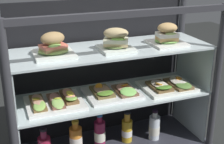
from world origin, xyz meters
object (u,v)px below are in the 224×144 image
open_sandwich_tray_far_right (169,85)px  juice_bottle_front_middle (76,141)px  plated_roll_sandwich_center (116,41)px  juice_bottle_front_second (127,130)px  open_sandwich_tray_near_left_corner (55,101)px  plated_roll_sandwich_near_left_corner (167,36)px  open_sandwich_tray_left_of_center (113,92)px  juice_bottle_back_right (100,134)px  juice_bottle_front_left_end (154,127)px  plated_roll_sandwich_far_left (53,47)px

open_sandwich_tray_far_right → juice_bottle_front_middle: (-0.57, 0.02, -0.27)m
plated_roll_sandwich_center → juice_bottle_front_second: bearing=27.9°
open_sandwich_tray_near_left_corner → juice_bottle_front_middle: 0.29m
plated_roll_sandwich_near_left_corner → open_sandwich_tray_near_left_corner: size_ratio=0.64×
open_sandwich_tray_left_of_center → open_sandwich_tray_far_right: size_ratio=1.00×
juice_bottle_back_right → juice_bottle_front_second: size_ratio=1.10×
open_sandwich_tray_near_left_corner → open_sandwich_tray_far_right: size_ratio=1.00×
plated_roll_sandwich_center → open_sandwich_tray_left_of_center: plated_roll_sandwich_center is taller
open_sandwich_tray_far_right → juice_bottle_front_second: open_sandwich_tray_far_right is taller
open_sandwich_tray_far_right → juice_bottle_front_left_end: bearing=165.9°
plated_roll_sandwich_center → juice_bottle_front_middle: (-0.24, 0.02, -0.57)m
plated_roll_sandwich_far_left → plated_roll_sandwich_near_left_corner: size_ratio=1.05×
plated_roll_sandwich_far_left → juice_bottle_front_middle: (0.09, -0.00, -0.57)m
open_sandwich_tray_left_of_center → juice_bottle_back_right: (-0.08, 0.01, -0.27)m
juice_bottle_front_second → open_sandwich_tray_far_right: bearing=-12.8°
open_sandwich_tray_left_of_center → juice_bottle_front_second: open_sandwich_tray_left_of_center is taller
plated_roll_sandwich_near_left_corner → juice_bottle_back_right: size_ratio=0.86×
plated_roll_sandwich_near_left_corner → open_sandwich_tray_left_of_center: plated_roll_sandwich_near_left_corner is taller
open_sandwich_tray_far_right → juice_bottle_front_second: bearing=167.2°
plated_roll_sandwich_near_left_corner → juice_bottle_front_second: plated_roll_sandwich_near_left_corner is taller
plated_roll_sandwich_center → juice_bottle_front_second: plated_roll_sandwich_center is taller
plated_roll_sandwich_far_left → juice_bottle_back_right: size_ratio=0.90×
open_sandwich_tray_near_left_corner → open_sandwich_tray_far_right: open_sandwich_tray_near_left_corner is taller
open_sandwich_tray_near_left_corner → juice_bottle_front_left_end: (0.61, -0.01, -0.28)m
plated_roll_sandwich_center → plated_roll_sandwich_near_left_corner: (0.31, 0.00, -0.00)m
plated_roll_sandwich_far_left → open_sandwich_tray_left_of_center: bearing=1.3°
plated_roll_sandwich_center → open_sandwich_tray_left_of_center: (-0.00, 0.03, -0.30)m
plated_roll_sandwich_near_left_corner → open_sandwich_tray_left_of_center: (-0.31, 0.03, -0.30)m
plated_roll_sandwich_far_left → open_sandwich_tray_near_left_corner: plated_roll_sandwich_far_left is taller
plated_roll_sandwich_center → juice_bottle_back_right: (-0.08, 0.04, -0.57)m
plated_roll_sandwich_center → plated_roll_sandwich_near_left_corner: plated_roll_sandwich_near_left_corner is taller
open_sandwich_tray_far_right → plated_roll_sandwich_center: bearing=179.3°
open_sandwich_tray_left_of_center → juice_bottle_front_middle: size_ratio=1.36×
plated_roll_sandwich_far_left → juice_bottle_back_right: bearing=4.7°
open_sandwich_tray_near_left_corner → open_sandwich_tray_far_right: 0.68m
juice_bottle_back_right → plated_roll_sandwich_center: bearing=-28.0°
plated_roll_sandwich_near_left_corner → juice_bottle_front_left_end: size_ratio=0.97×
plated_roll_sandwich_near_left_corner → plated_roll_sandwich_far_left: bearing=178.3°
juice_bottle_back_right → juice_bottle_front_second: bearing=2.0°
plated_roll_sandwich_center → open_sandwich_tray_far_right: (0.34, -0.00, -0.30)m
plated_roll_sandwich_far_left → open_sandwich_tray_near_left_corner: bearing=-179.6°
open_sandwich_tray_left_of_center → open_sandwich_tray_far_right: open_sandwich_tray_left_of_center is taller
plated_roll_sandwich_far_left → juice_bottle_back_right: (0.25, 0.02, -0.57)m
open_sandwich_tray_left_of_center → open_sandwich_tray_far_right: 0.34m
open_sandwich_tray_near_left_corner → juice_bottle_front_left_end: open_sandwich_tray_near_left_corner is taller
plated_roll_sandwich_far_left → open_sandwich_tray_far_right: bearing=-2.5°
juice_bottle_back_right → juice_bottle_front_left_end: bearing=-5.0°
juice_bottle_front_second → juice_bottle_front_left_end: juice_bottle_front_second is taller
open_sandwich_tray_far_right → juice_bottle_back_right: open_sandwich_tray_far_right is taller
plated_roll_sandwich_far_left → open_sandwich_tray_far_right: size_ratio=0.67×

